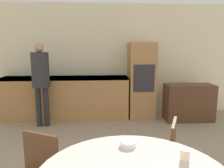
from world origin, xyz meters
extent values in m
cube|color=beige|center=(0.00, 5.16, 1.30)|extent=(6.38, 0.05, 2.60)
cube|color=#AD7A47|center=(-0.93, 4.81, 0.47)|extent=(2.83, 0.60, 0.94)
cube|color=black|center=(-0.93, 4.81, 0.92)|extent=(2.83, 0.60, 0.03)
cube|color=#AD7A47|center=(0.82, 4.82, 0.85)|extent=(0.58, 0.58, 1.71)
cube|color=#28282D|center=(0.82, 4.53, 0.94)|extent=(0.46, 0.01, 0.60)
cube|color=#51331E|center=(1.82, 4.46, 0.40)|extent=(1.04, 0.45, 0.80)
cube|color=#51331E|center=(-0.71, 1.83, 0.65)|extent=(0.35, 0.19, 0.42)
cylinder|color=#51331E|center=(0.37, 2.33, 0.21)|extent=(0.04, 0.04, 0.42)
cube|color=#51331E|center=(0.45, 2.12, 0.43)|extent=(0.53, 0.53, 0.02)
cube|color=#51331E|center=(0.62, 2.05, 0.65)|extent=(0.18, 0.36, 0.42)
cylinder|color=#262628|center=(-1.39, 4.30, 0.41)|extent=(0.11, 0.11, 0.82)
cylinder|color=#262628|center=(-1.24, 4.30, 0.41)|extent=(0.11, 0.11, 0.82)
cylinder|color=#2D2D33|center=(-1.32, 4.30, 1.17)|extent=(0.34, 0.34, 0.69)
sphere|color=tan|center=(-1.32, 4.30, 1.61)|extent=(0.19, 0.19, 0.19)
cylinder|color=beige|center=(0.50, 1.44, 0.82)|extent=(0.07, 0.07, 0.09)
cylinder|color=white|center=(0.09, 1.71, 0.80)|extent=(0.15, 0.15, 0.05)
camera|label=1|loc=(-0.16, -0.08, 1.66)|focal=35.00mm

